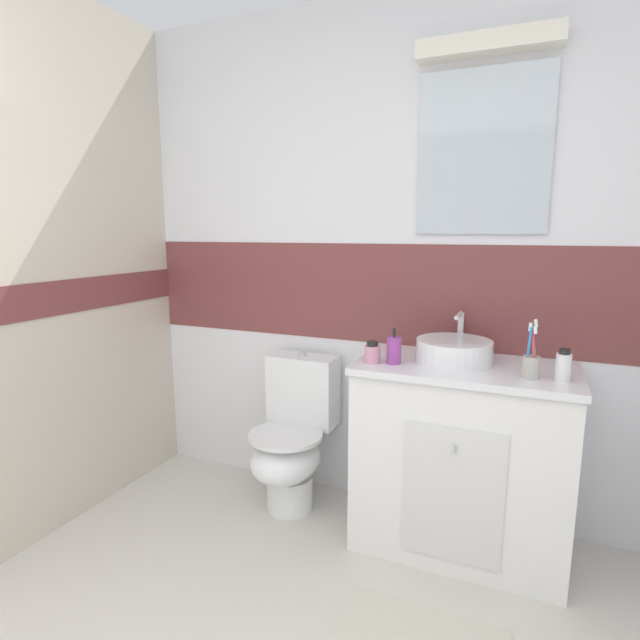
% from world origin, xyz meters
% --- Properties ---
extents(wall_back_tiled, '(3.20, 0.20, 2.50)m').
position_xyz_m(wall_back_tiled, '(0.01, 2.45, 1.26)').
color(wall_back_tiled, white).
rests_on(wall_back_tiled, ground_plane).
extents(vanity_cabinet, '(0.91, 0.52, 0.85)m').
position_xyz_m(vanity_cabinet, '(0.48, 2.15, 0.43)').
color(vanity_cabinet, white).
rests_on(vanity_cabinet, ground_plane).
extents(sink_basin, '(0.32, 0.37, 0.20)m').
position_xyz_m(sink_basin, '(0.43, 2.16, 0.90)').
color(sink_basin, white).
rests_on(sink_basin, vanity_cabinet).
extents(toilet, '(0.37, 0.50, 0.79)m').
position_xyz_m(toilet, '(-0.35, 2.16, 0.36)').
color(toilet, white).
rests_on(toilet, ground_plane).
extents(toothbrush_cup, '(0.07, 0.07, 0.23)m').
position_xyz_m(toothbrush_cup, '(0.74, 2.04, 0.91)').
color(toothbrush_cup, '#B2ADA3').
rests_on(toothbrush_cup, vanity_cabinet).
extents(soap_dispenser, '(0.06, 0.06, 0.16)m').
position_xyz_m(soap_dispenser, '(0.19, 2.04, 0.91)').
color(soap_dispenser, '#993F99').
rests_on(soap_dispenser, vanity_cabinet).
extents(lotion_bottle_short, '(0.06, 0.06, 0.13)m').
position_xyz_m(lotion_bottle_short, '(0.85, 2.04, 0.91)').
color(lotion_bottle_short, white).
rests_on(lotion_bottle_short, vanity_cabinet).
extents(hair_gel_jar, '(0.07, 0.07, 0.09)m').
position_xyz_m(hair_gel_jar, '(0.10, 2.02, 0.89)').
color(hair_gel_jar, pink).
rests_on(hair_gel_jar, vanity_cabinet).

